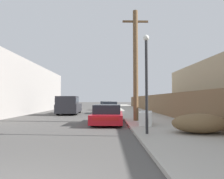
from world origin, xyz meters
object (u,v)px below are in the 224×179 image
Objects in this scene: parked_sports_car_red at (108,115)px; brush_pile at (199,123)px; discarded_fridge at (146,118)px; street_lamp at (146,75)px; car_parked_far at (106,106)px; utility_pole at (136,64)px; car_parked_mid at (109,108)px; pickup_truck at (69,105)px.

brush_pile is at bearing -43.43° from parked_sports_car_red.
street_lamp reaches higher than discarded_fridge.
car_parked_far is 16.56m from utility_pole.
car_parked_mid is 9.63m from utility_pole.
pickup_truck is 0.70× the size of utility_pole.
street_lamp reaches higher than car_parked_far.
car_parked_far is at bearing 95.28° from street_lamp.
street_lamp is 3.12m from brush_pile.
pickup_truck is at bearing -163.18° from car_parked_mid.
pickup_truck reaches higher than parked_sports_car_red.
discarded_fridge is at bearing 121.75° from pickup_truck.
car_parked_far is 21.45m from street_lamp.
discarded_fridge is at bearing 79.94° from street_lamp.
pickup_truck is 10.01m from utility_pole.
brush_pile is at bearing -76.79° from car_parked_mid.
car_parked_far is at bearing 97.92° from utility_pole.
utility_pole is (2.23, -16.04, 3.45)m from car_parked_far.
car_parked_far reaches higher than brush_pile.
pickup_truck is at bearing 129.27° from utility_pole.
car_parked_mid is at bearing 113.54° from discarded_fridge.
car_parked_mid is 14.27m from street_lamp.
car_parked_far is 0.95× the size of street_lamp.
car_parked_far is at bearing -115.36° from pickup_truck.
car_parked_far is 0.53× the size of utility_pole.
brush_pile is at bearing -68.07° from utility_pole.
pickup_truck is (-3.79, -8.67, 0.34)m from car_parked_far.
parked_sports_car_red is 1.04× the size of car_parked_mid.
car_parked_mid is 7.23m from car_parked_far.
parked_sports_car_red is 1.13× the size of car_parked_far.
car_parked_mid is 1.86× the size of brush_pile.
car_parked_mid is at bearing -85.60° from car_parked_far.
pickup_truck reaches higher than discarded_fridge.
pickup_truck is (-6.30, 9.53, 0.44)m from discarded_fridge.
street_lamp is (-0.26, -5.23, -1.44)m from utility_pole.
discarded_fridge is 0.34× the size of pickup_truck.
parked_sports_car_red is 4.07m from utility_pole.
utility_pole is 1.81× the size of street_lamp.
discarded_fridge is 3.43m from brush_pile.
utility_pole is (1.93, 0.84, 3.48)m from parked_sports_car_red.
discarded_fridge is 0.77× the size of brush_pile.
car_parked_mid reaches higher than discarded_fridge.
pickup_truck is at bearing -112.98° from car_parked_far.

